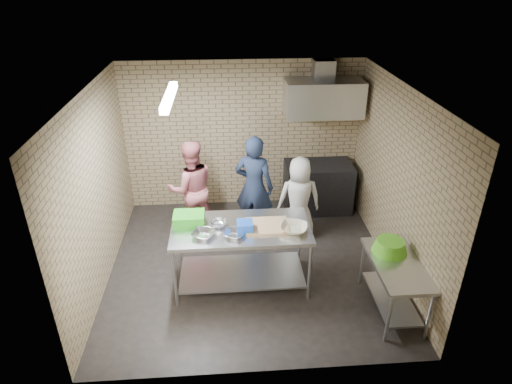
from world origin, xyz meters
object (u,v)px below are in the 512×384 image
at_px(bottle_red, 324,99).
at_px(green_basin, 390,246).
at_px(prep_table, 241,255).
at_px(woman_pink, 191,188).
at_px(bottle_green, 346,99).
at_px(blue_tub, 245,227).
at_px(woman_white, 299,199).
at_px(green_crate, 189,219).
at_px(side_counter, 393,286).
at_px(stove, 318,187).
at_px(man_navy, 254,187).

bearing_deg(bottle_red, green_basin, -82.10).
distance_m(prep_table, woman_pink, 1.66).
bearing_deg(bottle_red, woman_pink, -159.36).
height_order(green_basin, bottle_green, bottle_green).
bearing_deg(prep_table, blue_tub, -63.43).
xyz_separation_m(blue_tub, woman_white, (0.94, 1.25, -0.30)).
distance_m(green_crate, woman_white, 2.01).
height_order(green_basin, bottle_red, bottle_red).
bearing_deg(woman_pink, blue_tub, 103.42).
height_order(side_counter, green_crate, green_crate).
distance_m(stove, green_basin, 2.57).
xyz_separation_m(bottle_red, man_navy, (-1.28, -1.01, -1.15)).
bearing_deg(woman_white, side_counter, 117.87).
xyz_separation_m(green_crate, bottle_red, (2.25, 2.18, 1.00)).
distance_m(blue_tub, bottle_green, 3.22).
bearing_deg(woman_pink, man_navy, 157.84).
xyz_separation_m(side_counter, green_crate, (-2.65, 0.81, 0.65)).
bearing_deg(stove, woman_pink, -164.43).
distance_m(bottle_red, woman_white, 1.83).
relative_size(bottle_green, woman_pink, 0.09).
bearing_deg(blue_tub, stove, 56.12).
height_order(green_crate, man_navy, man_navy).
bearing_deg(prep_table, woman_white, 49.26).
height_order(side_counter, woman_pink, woman_pink).
distance_m(side_counter, man_navy, 2.65).
bearing_deg(blue_tub, woman_pink, 117.69).
distance_m(bottle_green, woman_pink, 3.08).
relative_size(bottle_red, woman_pink, 0.11).
bearing_deg(bottle_green, green_basin, -90.42).
relative_size(green_crate, green_basin, 0.91).
bearing_deg(man_navy, bottle_red, -121.51).
xyz_separation_m(prep_table, woman_white, (0.99, 1.15, 0.24)).
xyz_separation_m(blue_tub, woman_pink, (-0.80, 1.53, -0.18)).
xyz_separation_m(stove, woman_white, (-0.51, -0.91, 0.26)).
height_order(bottle_red, woman_white, bottle_red).
xyz_separation_m(green_crate, woman_white, (1.69, 1.03, -0.31)).
distance_m(bottle_red, man_navy, 1.99).
height_order(side_counter, green_basin, green_basin).
distance_m(prep_table, bottle_red, 3.18).
bearing_deg(green_basin, green_crate, 167.99).
xyz_separation_m(prep_table, bottle_red, (1.55, 2.30, 1.56)).
xyz_separation_m(stove, bottle_green, (0.45, 0.24, 1.57)).
height_order(green_basin, man_navy, man_navy).
bearing_deg(blue_tub, green_basin, -10.23).
xyz_separation_m(prep_table, stove, (1.50, 2.06, -0.02)).
bearing_deg(woman_white, stove, -118.85).
xyz_separation_m(blue_tub, green_basin, (1.88, -0.34, -0.18)).
distance_m(bottle_red, bottle_green, 0.40).
relative_size(blue_tub, woman_white, 0.15).
distance_m(green_crate, blue_tub, 0.78).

